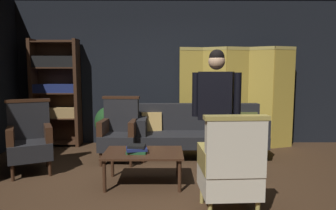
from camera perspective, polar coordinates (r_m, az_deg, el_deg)
The scene contains 14 objects.
ground_plane at distance 3.88m, azimuth 0.08°, elevation -15.46°, with size 10.00×10.00×0.00m, color #3D2819.
back_wall at distance 6.05m, azimuth -0.10°, elevation 5.99°, with size 7.20×0.10×2.80m, color black.
folding_screen at distance 5.86m, azimuth 12.92°, elevation 1.75°, with size 2.17×0.34×1.90m.
bookshelf at distance 6.18m, azimuth -20.46°, elevation 2.57°, with size 0.90×0.32×2.05m.
velvet_couch at distance 5.18m, azimuth 6.07°, elevation -4.69°, with size 2.12×0.78×0.88m.
coffee_table at distance 3.90m, azimuth -4.65°, elevation -9.52°, with size 1.00×0.64×0.42m.
armchair_gilt_accent at distance 3.11m, azimuth 11.73°, elevation -11.58°, with size 0.61×0.60×1.04m.
armchair_wing_left at distance 4.74m, azimuth -24.71°, elevation -5.80°, with size 0.77×0.77×1.04m.
armchair_wing_right at distance 4.89m, azimuth -9.16°, elevation -4.93°, with size 0.62×0.61×1.04m.
standing_figure at distance 3.68m, azimuth 9.06°, elevation -0.20°, with size 0.57×0.32×1.70m.
potted_plant at distance 5.70m, azimuth -11.22°, elevation -3.68°, with size 0.50×0.50×0.80m.
book_green_cloth at distance 3.85m, azimuth -5.96°, elevation -8.78°, with size 0.25×0.18×0.03m, color #1E4C28.
book_navy_cloth at distance 3.84m, azimuth -5.96°, elevation -8.28°, with size 0.26×0.19×0.03m, color navy.
book_black_cloth at distance 3.83m, azimuth -5.97°, elevation -7.78°, with size 0.21×0.16×0.03m, color black.
Camera 1 is at (-0.03, -3.60, 1.44)m, focal length 32.16 mm.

